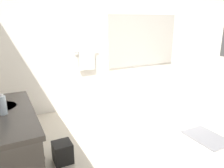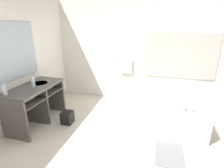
% 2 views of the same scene
% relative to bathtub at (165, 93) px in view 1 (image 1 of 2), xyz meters
% --- Properties ---
extents(ground_plane, '(16.00, 16.00, 0.00)m').
position_rel_bathtub_xyz_m(ground_plane, '(-1.05, -1.36, -0.33)').
color(ground_plane, beige).
rests_on(ground_plane, ground).
extents(wall_back_with_blinds, '(7.40, 0.13, 2.70)m').
position_rel_bathtub_xyz_m(wall_back_with_blinds, '(-1.01, 0.87, 1.02)').
color(wall_back_with_blinds, white).
rests_on(wall_back_with_blinds, ground_plane).
extents(vanity_counter, '(0.62, 1.29, 0.85)m').
position_rel_bathtub_xyz_m(vanity_counter, '(-2.92, -0.92, 0.29)').
color(vanity_counter, '#4C4742').
rests_on(vanity_counter, ground_plane).
extents(bathtub, '(0.96, 1.67, 0.72)m').
position_rel_bathtub_xyz_m(bathtub, '(0.00, 0.00, 0.00)').
color(bathtub, silver).
rests_on(bathtub, ground_plane).
extents(water_bottle_1, '(0.07, 0.07, 0.20)m').
position_rel_bathtub_xyz_m(water_bottle_1, '(-2.89, -0.97, 0.62)').
color(water_bottle_1, silver).
rests_on(water_bottle_1, vanity_counter).
extents(waste_bin, '(0.23, 0.23, 0.27)m').
position_rel_bathtub_xyz_m(waste_bin, '(-2.31, -0.79, -0.20)').
color(waste_bin, black).
rests_on(waste_bin, ground_plane).
extents(bath_mat, '(0.46, 0.64, 0.02)m').
position_rel_bathtub_xyz_m(bath_mat, '(-0.20, -1.22, -0.32)').
color(bath_mat, slate).
rests_on(bath_mat, ground_plane).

